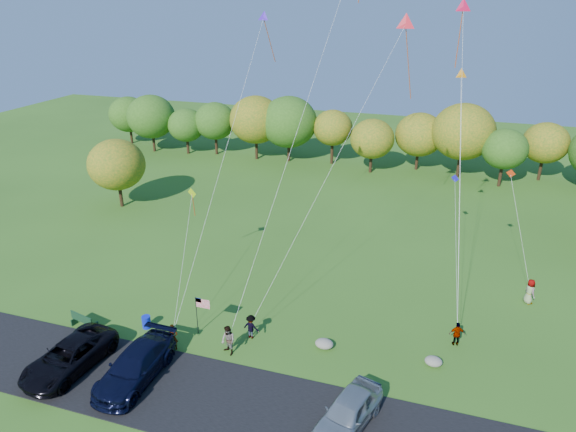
# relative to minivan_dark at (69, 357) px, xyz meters

# --- Properties ---
(ground) EXTENTS (140.00, 140.00, 0.00)m
(ground) POSITION_rel_minivan_dark_xyz_m (10.16, 4.25, -0.87)
(ground) COLOR #325E1A
(ground) RESTS_ON ground
(asphalt_lane) EXTENTS (44.00, 6.00, 0.06)m
(asphalt_lane) POSITION_rel_minivan_dark_xyz_m (10.16, 0.25, -0.84)
(asphalt_lane) COLOR black
(asphalt_lane) RESTS_ON ground
(treeline) EXTENTS (76.15, 27.18, 8.45)m
(treeline) POSITION_rel_minivan_dark_xyz_m (9.90, 40.10, 3.93)
(treeline) COLOR #332312
(treeline) RESTS_ON ground
(minivan_dark) EXTENTS (3.29, 6.08, 1.62)m
(minivan_dark) POSITION_rel_minivan_dark_xyz_m (0.00, 0.00, 0.00)
(minivan_dark) COLOR black
(minivan_dark) RESTS_ON asphalt_lane
(minivan_navy) EXTENTS (2.51, 5.95, 1.71)m
(minivan_navy) POSITION_rel_minivan_dark_xyz_m (4.08, 0.40, 0.05)
(minivan_navy) COLOR black
(minivan_navy) RESTS_ON asphalt_lane
(minivan_silver) EXTENTS (3.28, 5.23, 1.66)m
(minivan_silver) POSITION_rel_minivan_dark_xyz_m (16.02, 0.70, 0.02)
(minivan_silver) COLOR #A7ACB1
(minivan_silver) RESTS_ON asphalt_lane
(flyer_a) EXTENTS (0.69, 0.53, 1.69)m
(flyer_a) POSITION_rel_minivan_dark_xyz_m (4.71, 3.45, -0.03)
(flyer_a) COLOR #4C4C59
(flyer_a) RESTS_ON ground
(flyer_b) EXTENTS (1.16, 1.10, 1.90)m
(flyer_b) POSITION_rel_minivan_dark_xyz_m (8.08, 4.04, 0.08)
(flyer_b) COLOR #4C4C59
(flyer_b) RESTS_ON ground
(flyer_c) EXTENTS (1.10, 0.71, 1.62)m
(flyer_c) POSITION_rel_minivan_dark_xyz_m (8.78, 5.93, -0.06)
(flyer_c) COLOR #4C4C59
(flyer_c) RESTS_ON ground
(flyer_d) EXTENTS (1.00, 0.61, 1.60)m
(flyer_d) POSITION_rel_minivan_dark_xyz_m (21.03, 9.09, -0.07)
(flyer_d) COLOR #4C4C59
(flyer_d) RESTS_ON ground
(flyer_e) EXTENTS (0.95, 1.07, 1.83)m
(flyer_e) POSITION_rel_minivan_dark_xyz_m (25.74, 15.55, 0.05)
(flyer_e) COLOR #4C4C59
(flyer_e) RESTS_ON ground
(park_bench) EXTENTS (1.90, 0.71, 1.06)m
(park_bench) POSITION_rel_minivan_dark_xyz_m (-1.92, 3.57, -0.30)
(park_bench) COLOR #14371E
(park_bench) RESTS_ON ground
(trash_barrel) EXTENTS (0.56, 0.56, 0.84)m
(trash_barrel) POSITION_rel_minivan_dark_xyz_m (1.95, 4.84, -0.45)
(trash_barrel) COLOR #0D1DC9
(trash_barrel) RESTS_ON ground
(flag_assembly) EXTENTS (0.98, 0.64, 2.65)m
(flag_assembly) POSITION_rel_minivan_dark_xyz_m (5.67, 5.34, 1.13)
(flag_assembly) COLOR black
(flag_assembly) RESTS_ON ground
(boulder_near) EXTENTS (1.13, 0.89, 0.57)m
(boulder_near) POSITION_rel_minivan_dark_xyz_m (13.39, 6.35, -0.59)
(boulder_near) COLOR gray
(boulder_near) RESTS_ON ground
(boulder_far) EXTENTS (1.02, 0.85, 0.53)m
(boulder_far) POSITION_rel_minivan_dark_xyz_m (19.83, 6.73, -0.61)
(boulder_far) COLOR slate
(boulder_far) RESTS_ON ground
(kites_aloft) EXTENTS (22.05, 10.71, 18.26)m
(kites_aloft) POSITION_rel_minivan_dark_xyz_m (14.26, 18.30, 17.05)
(kites_aloft) COLOR red
(kites_aloft) RESTS_ON ground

